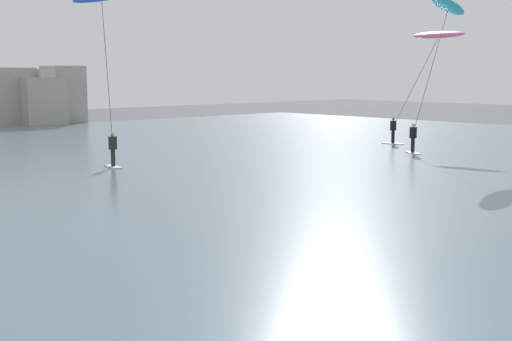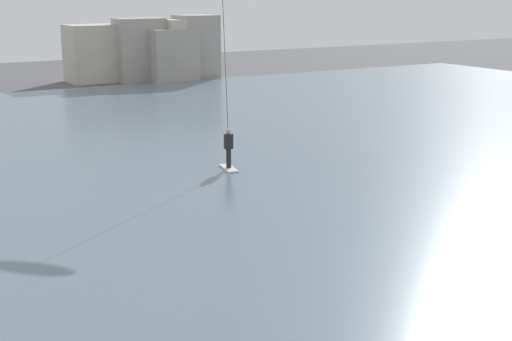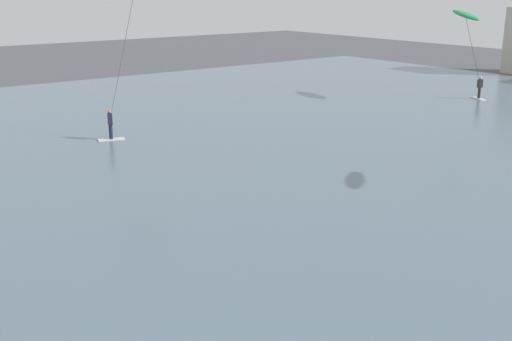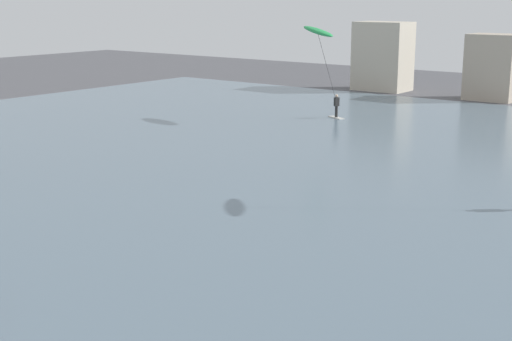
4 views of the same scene
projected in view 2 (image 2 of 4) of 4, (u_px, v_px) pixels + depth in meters
water_bay at (137, 171)px, 30.73m from camera, size 84.00×52.00×0.10m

